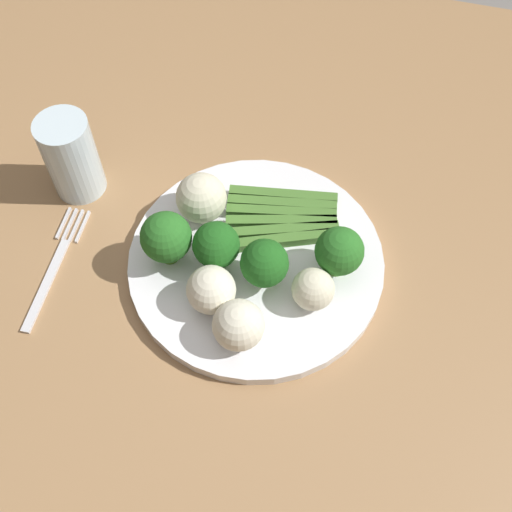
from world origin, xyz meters
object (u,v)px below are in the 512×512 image
(cauliflower_back_right, at_px, (201,198))
(cauliflower_outer_edge, at_px, (313,289))
(broccoli_near_center, at_px, (264,264))
(broccoli_left, at_px, (166,238))
(cauliflower_edge, at_px, (211,290))
(fork, at_px, (55,265))
(broccoli_right, at_px, (216,245))
(water_glass, at_px, (71,157))
(plate, at_px, (256,262))
(asparagus_bundle, at_px, (283,218))
(dining_table, at_px, (294,306))
(cauliflower_front_left, at_px, (238,325))
(broccoli_front, at_px, (339,252))

(cauliflower_back_right, height_order, cauliflower_outer_edge, cauliflower_back_right)
(broccoli_near_center, relative_size, broccoli_left, 0.92)
(cauliflower_edge, xyz_separation_m, fork, (-0.19, 0.00, -0.04))
(broccoli_near_center, bearing_deg, broccoli_left, 178.74)
(broccoli_right, xyz_separation_m, water_glass, (-0.20, 0.07, 0.00))
(cauliflower_back_right, distance_m, fork, 0.18)
(cauliflower_outer_edge, bearing_deg, cauliflower_back_right, 151.78)
(cauliflower_back_right, distance_m, cauliflower_outer_edge, 0.17)
(broccoli_near_center, bearing_deg, cauliflower_back_right, 142.77)
(plate, relative_size, asparagus_bundle, 2.02)
(dining_table, relative_size, cauliflower_back_right, 24.07)
(plate, distance_m, cauliflower_edge, 0.08)
(cauliflower_front_left, bearing_deg, plate, 94.54)
(asparagus_bundle, height_order, cauliflower_front_left, cauliflower_front_left)
(broccoli_left, xyz_separation_m, cauliflower_back_right, (0.02, 0.07, -0.01))
(broccoli_front, relative_size, fork, 0.39)
(plate, relative_size, broccoli_right, 4.56)
(broccoli_right, relative_size, broccoli_left, 0.91)
(broccoli_right, distance_m, water_glass, 0.21)
(broccoli_front, relative_size, cauliflower_edge, 1.24)
(broccoli_front, distance_m, broccoli_left, 0.18)
(plate, xyz_separation_m, broccoli_near_center, (0.02, -0.03, 0.04))
(broccoli_front, relative_size, cauliflower_outer_edge, 1.42)
(broccoli_right, bearing_deg, broccoli_left, -173.12)
(broccoli_near_center, relative_size, cauliflower_edge, 1.21)
(cauliflower_front_left, relative_size, water_glass, 0.50)
(plate, relative_size, broccoli_left, 4.16)
(plate, height_order, broccoli_left, broccoli_left)
(cauliflower_back_right, height_order, water_glass, water_glass)
(broccoli_right, height_order, water_glass, water_glass)
(asparagus_bundle, xyz_separation_m, cauliflower_front_left, (-0.01, -0.15, 0.02))
(broccoli_near_center, bearing_deg, cauliflower_outer_edge, -9.25)
(cauliflower_front_left, distance_m, water_glass, 0.29)
(broccoli_near_center, xyz_separation_m, cauliflower_front_left, (-0.01, -0.07, -0.01))
(broccoli_near_center, relative_size, cauliflower_outer_edge, 1.39)
(broccoli_front, bearing_deg, asparagus_bundle, 145.65)
(cauliflower_edge, relative_size, cauliflower_back_right, 0.90)
(water_glass, bearing_deg, cauliflower_edge, -30.18)
(plate, bearing_deg, cauliflower_outer_edge, -26.03)
(cauliflower_back_right, bearing_deg, plate, -30.19)
(cauliflower_back_right, height_order, fork, cauliflower_back_right)
(broccoli_near_center, distance_m, water_glass, 0.27)
(plate, xyz_separation_m, broccoli_right, (-0.04, -0.02, 0.04))
(dining_table, xyz_separation_m, cauliflower_back_right, (-0.12, 0.04, 0.14))
(asparagus_bundle, height_order, broccoli_right, broccoli_right)
(dining_table, bearing_deg, broccoli_left, -167.15)
(asparagus_bundle, relative_size, cauliflower_edge, 2.71)
(water_glass, bearing_deg, cauliflower_outer_edge, -16.26)
(broccoli_left, bearing_deg, cauliflower_outer_edge, -3.96)
(plate, bearing_deg, cauliflower_front_left, -85.46)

